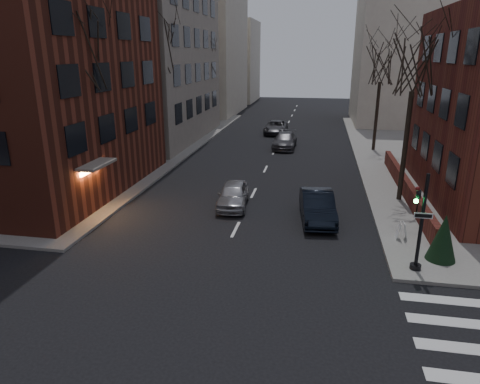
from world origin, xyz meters
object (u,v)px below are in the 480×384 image
object	(u,v)px
tree_left_b	(159,47)
streetlamp_far	(216,91)
parked_sedan	(317,206)
car_lane_far	(276,127)
tree_left_a	(77,53)
sandwich_board	(402,231)
tree_right_b	(382,64)
evergreen_shrub	(443,237)
traffic_signal	(419,229)
car_lane_silver	(233,195)
tree_left_c	(205,57)
streetlamp_near	(151,114)
car_lane_gray	(285,140)
tree_right_a	(416,62)

from	to	relation	value
tree_left_b	streetlamp_far	xyz separation A→B (m)	(0.60, 16.00, -4.68)
parked_sedan	car_lane_far	xyz separation A→B (m)	(-4.80, 25.27, -0.07)
tree_left_a	sandwich_board	size ratio (longest dim) A/B	12.88
tree_right_b	evergreen_shrub	distance (m)	22.86
traffic_signal	tree_left_a	xyz separation A→B (m)	(-16.74, 5.01, 6.56)
car_lane_silver	car_lane_far	xyz separation A→B (m)	(0.00, 23.96, -0.00)
tree_left_c	car_lane_far	distance (m)	10.87
streetlamp_near	car_lane_gray	bearing A→B (deg)	47.70
traffic_signal	evergreen_shrub	size ratio (longest dim) A/B	1.98
parked_sedan	car_lane_silver	bearing A→B (deg)	158.39
tree_right_b	car_lane_gray	bearing A→B (deg)	-179.22
traffic_signal	tree_left_b	world-z (taller)	tree_left_b
tree_left_a	car_lane_far	distance (m)	27.69
traffic_signal	parked_sedan	bearing A→B (deg)	127.81
parked_sedan	car_lane_gray	distance (m)	18.11
tree_left_c	car_lane_gray	xyz separation A→B (m)	(9.60, -8.11, -7.31)
tree_left_c	car_lane_silver	world-z (taller)	tree_left_c
tree_left_c	evergreen_shrub	distance (m)	35.60
tree_left_a	car_lane_silver	xyz separation A→B (m)	(8.00, 1.38, -7.77)
tree_right_b	streetlamp_near	world-z (taller)	tree_right_b
tree_right_a	tree_right_b	world-z (taller)	tree_right_a
evergreen_shrub	parked_sedan	bearing A→B (deg)	142.37
tree_left_a	tree_left_c	xyz separation A→B (m)	(0.00, 26.00, -0.44)
traffic_signal	parked_sedan	xyz separation A→B (m)	(-3.94, 5.07, -1.14)
traffic_signal	evergreen_shrub	world-z (taller)	traffic_signal
tree_right_b	car_lane_gray	distance (m)	10.54
traffic_signal	evergreen_shrub	bearing A→B (deg)	40.27
tree_right_a	parked_sedan	world-z (taller)	tree_right_a
traffic_signal	tree_right_a	bearing A→B (deg)	84.53
car_lane_gray	sandwich_board	bearing A→B (deg)	-69.15
car_lane_far	tree_left_a	bearing A→B (deg)	-107.30
car_lane_silver	sandwich_board	size ratio (longest dim) A/B	5.16
parked_sedan	tree_right_a	bearing A→B (deg)	32.94
tree_left_a	car_lane_far	world-z (taller)	tree_left_a
tree_right_a	car_lane_silver	distance (m)	12.36
tree_right_a	streetlamp_near	xyz separation A→B (m)	(-17.00, 4.00, -3.79)
traffic_signal	tree_right_b	xyz separation A→B (m)	(0.86, 23.01, 5.68)
streetlamp_far	car_lane_far	bearing A→B (deg)	-19.78
tree_right_a	car_lane_gray	world-z (taller)	tree_right_a
tree_left_c	streetlamp_near	distance (m)	18.40
streetlamp_near	sandwich_board	distance (m)	19.35
tree_left_c	tree_right_a	xyz separation A→B (m)	(17.60, -22.00, 0.00)
tree_left_c	car_lane_gray	world-z (taller)	tree_left_c
car_lane_gray	tree_left_b	bearing A→B (deg)	-147.34
streetlamp_near	streetlamp_far	xyz separation A→B (m)	(0.00, 20.00, 0.00)
traffic_signal	streetlamp_far	size ratio (longest dim) A/B	0.64
streetlamp_near	tree_left_a	bearing A→B (deg)	-94.29
tree_left_a	tree_right_a	world-z (taller)	tree_left_a
tree_left_a	car_lane_far	xyz separation A→B (m)	(8.00, 25.34, -7.77)
tree_left_c	car_lane_far	size ratio (longest dim) A/B	1.94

